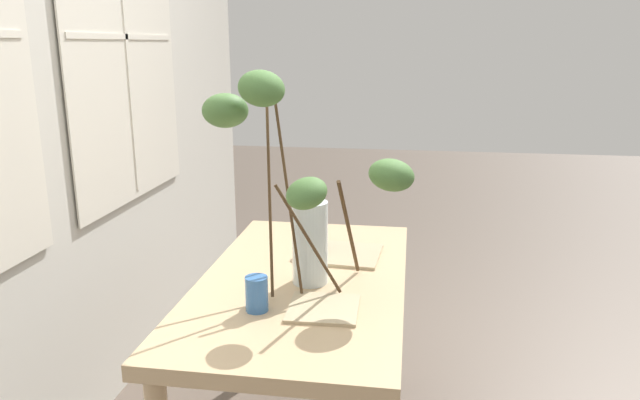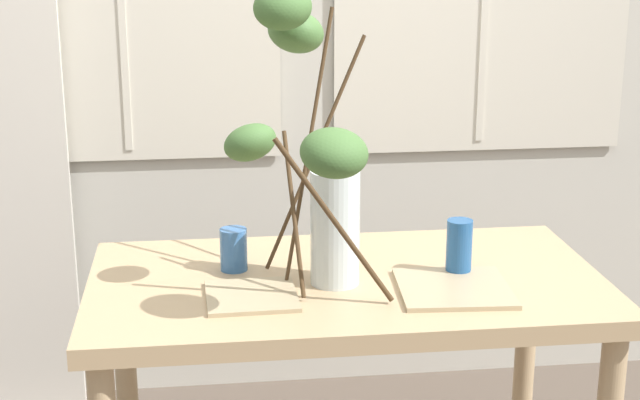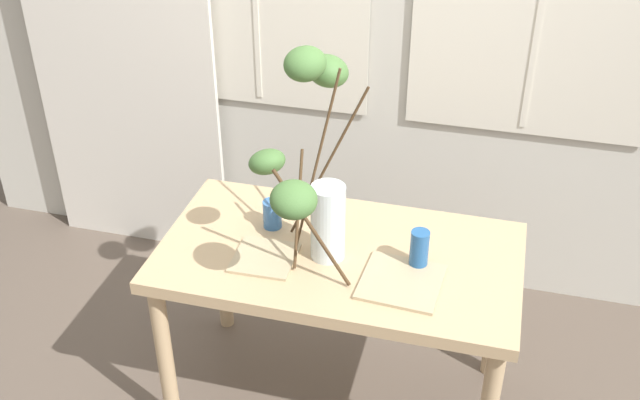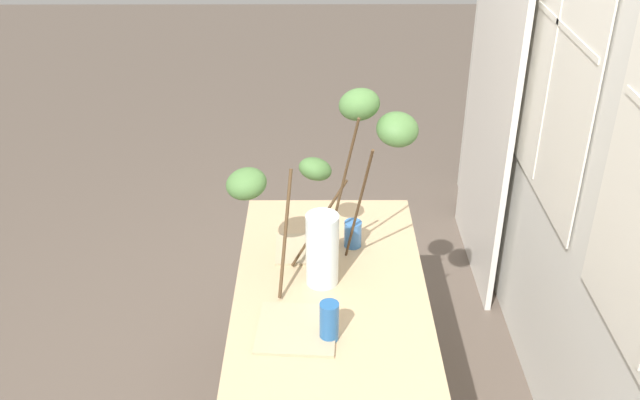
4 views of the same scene
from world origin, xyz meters
name	(u,v)px [view 4 (image 4 of 4)]	position (x,y,z in m)	size (l,w,h in m)	color
back_wall_with_windows	(624,129)	(0.00, 0.98, 1.41)	(4.39, 0.14, 2.80)	beige
curtain_sheer_side	(497,53)	(-1.27, 0.85, 1.25)	(0.94, 0.03, 2.50)	silver
dining_table	(331,307)	(0.00, 0.00, 0.65)	(1.33, 0.73, 0.75)	tan
vase_with_branches	(328,189)	(-0.09, -0.01, 1.12)	(0.41, 0.73, 0.76)	silver
drinking_glass_blue_left	(353,234)	(-0.29, 0.09, 0.81)	(0.07, 0.07, 0.11)	#386BAD
drinking_glass_blue_right	(329,321)	(0.29, -0.01, 0.82)	(0.07, 0.07, 0.15)	#235693
plate_square_left	(303,249)	(-0.25, -0.11, 0.75)	(0.22, 0.22, 0.01)	tan
plate_square_right	(297,329)	(0.25, -0.12, 0.76)	(0.27, 0.27, 0.01)	tan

